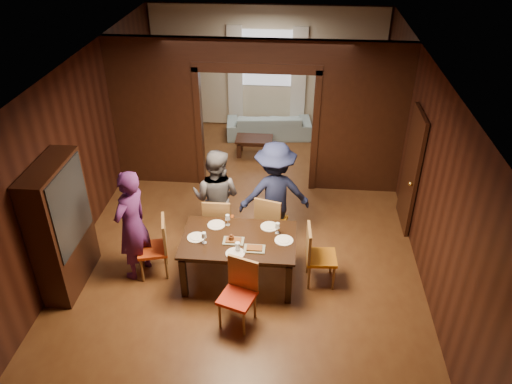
# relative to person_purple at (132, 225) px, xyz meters

# --- Properties ---
(floor) EXTENTS (9.00, 9.00, 0.00)m
(floor) POSITION_rel_person_purple_xyz_m (1.60, 1.22, -0.89)
(floor) COLOR #583018
(floor) RESTS_ON ground
(ceiling) EXTENTS (5.50, 9.00, 0.02)m
(ceiling) POSITION_rel_person_purple_xyz_m (1.60, 1.22, 2.01)
(ceiling) COLOR silver
(ceiling) RESTS_ON room_walls
(room_walls) EXTENTS (5.52, 9.01, 2.90)m
(room_walls) POSITION_rel_person_purple_xyz_m (1.60, 3.11, 0.61)
(room_walls) COLOR black
(room_walls) RESTS_ON floor
(person_purple) EXTENTS (0.64, 0.76, 1.78)m
(person_purple) POSITION_rel_person_purple_xyz_m (0.00, 0.00, 0.00)
(person_purple) COLOR #4D1D57
(person_purple) RESTS_ON floor
(person_grey) EXTENTS (0.94, 0.80, 1.70)m
(person_grey) POSITION_rel_person_purple_xyz_m (1.11, 0.91, -0.04)
(person_grey) COLOR #4E4D53
(person_grey) RESTS_ON floor
(person_navy) EXTENTS (1.27, 0.88, 1.79)m
(person_navy) POSITION_rel_person_purple_xyz_m (2.05, 1.04, 0.01)
(person_navy) COLOR #181E3E
(person_navy) RESTS_ON floor
(sofa) EXTENTS (2.03, 0.96, 0.57)m
(sofa) POSITION_rel_person_purple_xyz_m (1.70, 5.07, -0.60)
(sofa) COLOR #93B3C1
(sofa) RESTS_ON floor
(serving_bowl) EXTENTS (0.32, 0.32, 0.08)m
(serving_bowl) POSITION_rel_person_purple_xyz_m (1.62, 0.12, -0.09)
(serving_bowl) COLOR black
(serving_bowl) RESTS_ON dining_table
(dining_table) EXTENTS (1.67, 1.04, 0.76)m
(dining_table) POSITION_rel_person_purple_xyz_m (1.58, -0.01, -0.51)
(dining_table) COLOR black
(dining_table) RESTS_ON floor
(coffee_table) EXTENTS (0.80, 0.50, 0.40)m
(coffee_table) POSITION_rel_person_purple_xyz_m (1.44, 4.09, -0.69)
(coffee_table) COLOR black
(coffee_table) RESTS_ON floor
(chair_left) EXTENTS (0.54, 0.54, 0.97)m
(chair_left) POSITION_rel_person_purple_xyz_m (0.26, 0.01, -0.41)
(chair_left) COLOR #C53D12
(chair_left) RESTS_ON floor
(chair_right) EXTENTS (0.46, 0.46, 0.97)m
(chair_right) POSITION_rel_person_purple_xyz_m (2.80, 0.03, -0.41)
(chair_right) COLOR #BF6A11
(chair_right) RESTS_ON floor
(chair_far_l) EXTENTS (0.44, 0.44, 0.97)m
(chair_far_l) POSITION_rel_person_purple_xyz_m (1.16, 0.78, -0.41)
(chair_far_l) COLOR #DC5714
(chair_far_l) RESTS_ON floor
(chair_far_r) EXTENTS (0.54, 0.54, 0.97)m
(chair_far_r) POSITION_rel_person_purple_xyz_m (2.00, 0.91, -0.41)
(chair_far_r) COLOR orange
(chair_far_r) RESTS_ON floor
(chair_near) EXTENTS (0.56, 0.56, 0.97)m
(chair_near) POSITION_rel_person_purple_xyz_m (1.66, -0.91, -0.41)
(chair_near) COLOR red
(chair_near) RESTS_ON floor
(hutch) EXTENTS (0.40, 1.20, 2.00)m
(hutch) POSITION_rel_person_purple_xyz_m (-0.93, -0.28, 0.11)
(hutch) COLOR black
(hutch) RESTS_ON floor
(door_right) EXTENTS (0.06, 0.90, 2.10)m
(door_right) POSITION_rel_person_purple_xyz_m (4.30, 1.72, 0.16)
(door_right) COLOR black
(door_right) RESTS_ON floor
(window_far) EXTENTS (1.20, 0.03, 1.30)m
(window_far) POSITION_rel_person_purple_xyz_m (1.60, 5.66, 0.81)
(window_far) COLOR silver
(window_far) RESTS_ON back_wall
(curtain_left) EXTENTS (0.35, 0.06, 2.40)m
(curtain_left) POSITION_rel_person_purple_xyz_m (0.85, 5.62, 0.36)
(curtain_left) COLOR white
(curtain_left) RESTS_ON back_wall
(curtain_right) EXTENTS (0.35, 0.06, 2.40)m
(curtain_right) POSITION_rel_person_purple_xyz_m (2.35, 5.62, 0.36)
(curtain_right) COLOR white
(curtain_right) RESTS_ON back_wall
(plate_left) EXTENTS (0.27, 0.27, 0.01)m
(plate_left) POSITION_rel_person_purple_xyz_m (0.96, -0.05, -0.13)
(plate_left) COLOR white
(plate_left) RESTS_ON dining_table
(plate_far_l) EXTENTS (0.27, 0.27, 0.01)m
(plate_far_l) POSITION_rel_person_purple_xyz_m (1.20, 0.29, -0.13)
(plate_far_l) COLOR white
(plate_far_l) RESTS_ON dining_table
(plate_far_r) EXTENTS (0.27, 0.27, 0.01)m
(plate_far_r) POSITION_rel_person_purple_xyz_m (2.01, 0.31, -0.13)
(plate_far_r) COLOR silver
(plate_far_r) RESTS_ON dining_table
(plate_right) EXTENTS (0.27, 0.27, 0.01)m
(plate_right) POSITION_rel_person_purple_xyz_m (2.23, -0.01, -0.13)
(plate_right) COLOR white
(plate_right) RESTS_ON dining_table
(plate_near) EXTENTS (0.27, 0.27, 0.01)m
(plate_near) POSITION_rel_person_purple_xyz_m (1.57, -0.36, -0.13)
(plate_near) COLOR silver
(plate_near) RESTS_ON dining_table
(platter_a) EXTENTS (0.30, 0.20, 0.04)m
(platter_a) POSITION_rel_person_purple_xyz_m (1.51, -0.09, -0.11)
(platter_a) COLOR gray
(platter_a) RESTS_ON dining_table
(platter_b) EXTENTS (0.30, 0.20, 0.04)m
(platter_b) POSITION_rel_person_purple_xyz_m (1.83, -0.24, -0.11)
(platter_b) COLOR slate
(platter_b) RESTS_ON dining_table
(wineglass_left) EXTENTS (0.08, 0.08, 0.18)m
(wineglass_left) POSITION_rel_person_purple_xyz_m (1.10, -0.16, -0.04)
(wineglass_left) COLOR white
(wineglass_left) RESTS_ON dining_table
(wineglass_far) EXTENTS (0.08, 0.08, 0.18)m
(wineglass_far) POSITION_rel_person_purple_xyz_m (1.37, 0.31, -0.04)
(wineglass_far) COLOR white
(wineglass_far) RESTS_ON dining_table
(wineglass_right) EXTENTS (0.08, 0.08, 0.18)m
(wineglass_right) POSITION_rel_person_purple_xyz_m (2.13, 0.17, -0.04)
(wineglass_right) COLOR silver
(wineglass_right) RESTS_ON dining_table
(tumbler) EXTENTS (0.07, 0.07, 0.14)m
(tumbler) POSITION_rel_person_purple_xyz_m (1.60, -0.30, -0.06)
(tumbler) COLOR white
(tumbler) RESTS_ON dining_table
(condiment_jar) EXTENTS (0.08, 0.08, 0.11)m
(condiment_jar) POSITION_rel_person_purple_xyz_m (1.48, -0.08, -0.08)
(condiment_jar) COLOR #452210
(condiment_jar) RESTS_ON dining_table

